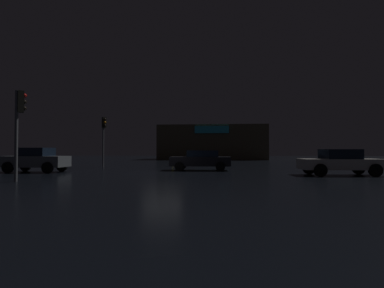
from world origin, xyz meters
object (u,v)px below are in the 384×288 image
at_px(traffic_signal_main, 19,117).
at_px(car_far, 340,162).
at_px(store_building, 212,143).
at_px(traffic_signal_opposite, 104,132).
at_px(car_near, 201,160).
at_px(car_crossing, 36,160).

bearing_deg(traffic_signal_main, car_far, 16.12).
bearing_deg(store_building, traffic_signal_opposite, -110.67).
xyz_separation_m(store_building, traffic_signal_opposite, (-9.01, -23.88, 0.31)).
relative_size(traffic_signal_main, car_near, 0.97).
xyz_separation_m(store_building, car_near, (-0.34, -27.05, -1.98)).
bearing_deg(car_crossing, traffic_signal_main, -62.93).
xyz_separation_m(car_near, car_far, (8.35, -3.49, 0.01)).
bearing_deg(car_near, traffic_signal_opposite, 159.95).
xyz_separation_m(car_far, car_crossing, (-19.27, 0.77, 0.05)).
xyz_separation_m(store_building, traffic_signal_main, (-8.43, -35.29, 0.25)).
distance_m(car_near, car_crossing, 11.25).
distance_m(store_building, traffic_signal_opposite, 25.53).
bearing_deg(car_crossing, car_near, 13.97).
relative_size(car_near, car_crossing, 1.08).
height_order(traffic_signal_main, traffic_signal_opposite, traffic_signal_opposite).
relative_size(car_near, car_far, 0.95).
bearing_deg(car_far, car_near, 157.34).
bearing_deg(store_building, traffic_signal_main, -103.44).
height_order(store_building, traffic_signal_opposite, store_building).
bearing_deg(car_near, car_far, -22.66).
height_order(traffic_signal_opposite, car_near, traffic_signal_opposite).
distance_m(traffic_signal_opposite, car_crossing, 6.68).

